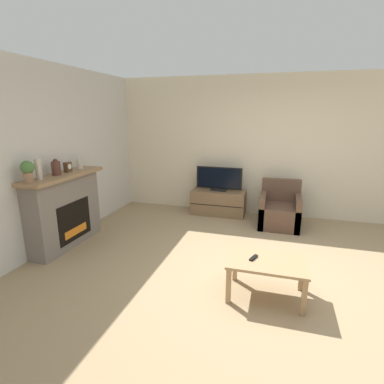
# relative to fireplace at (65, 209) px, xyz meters

# --- Properties ---
(ground_plane) EXTENTS (24.00, 24.00, 0.00)m
(ground_plane) POSITION_rel_fireplace_xyz_m (2.98, -0.10, -0.57)
(ground_plane) COLOR #9E8460
(wall_back) EXTENTS (12.00, 0.06, 2.70)m
(wall_back) POSITION_rel_fireplace_xyz_m (2.98, 2.42, 0.78)
(wall_back) COLOR beige
(wall_back) RESTS_ON ground
(wall_left) EXTENTS (0.06, 12.00, 2.70)m
(wall_left) POSITION_rel_fireplace_xyz_m (-0.19, -0.10, 0.78)
(wall_left) COLOR beige
(wall_left) RESTS_ON ground
(fireplace) EXTENTS (0.44, 1.42, 1.12)m
(fireplace) POSITION_rel_fireplace_xyz_m (0.00, 0.00, 0.00)
(fireplace) COLOR slate
(fireplace) RESTS_ON ground
(mantel_vase_left) EXTENTS (0.08, 0.08, 0.30)m
(mantel_vase_left) POSITION_rel_fireplace_xyz_m (0.02, -0.43, 0.70)
(mantel_vase_left) COLOR beige
(mantel_vase_left) RESTS_ON fireplace
(mantel_vase_centre_left) EXTENTS (0.12, 0.12, 0.24)m
(mantel_vase_centre_left) POSITION_rel_fireplace_xyz_m (0.02, -0.11, 0.66)
(mantel_vase_centre_left) COLOR #512D23
(mantel_vase_centre_left) RESTS_ON fireplace
(mantel_vase_right) EXTENTS (0.09, 0.09, 0.17)m
(mantel_vase_right) POSITION_rel_fireplace_xyz_m (0.02, 0.43, 0.63)
(mantel_vase_right) COLOR beige
(mantel_vase_right) RESTS_ON fireplace
(mantel_clock) EXTENTS (0.08, 0.11, 0.15)m
(mantel_clock) POSITION_rel_fireplace_xyz_m (0.02, 0.14, 0.63)
(mantel_clock) COLOR brown
(mantel_clock) RESTS_ON fireplace
(potted_plant) EXTENTS (0.17, 0.17, 0.28)m
(potted_plant) POSITION_rel_fireplace_xyz_m (0.02, -0.60, 0.71)
(potted_plant) COLOR #936B4C
(potted_plant) RESTS_ON fireplace
(tv_stand) EXTENTS (1.07, 0.48, 0.49)m
(tv_stand) POSITION_rel_fireplace_xyz_m (1.94, 2.12, -0.33)
(tv_stand) COLOR brown
(tv_stand) RESTS_ON ground
(tv) EXTENTS (0.91, 0.18, 0.47)m
(tv) POSITION_rel_fireplace_xyz_m (1.94, 2.11, 0.14)
(tv) COLOR black
(tv) RESTS_ON tv_stand
(armchair) EXTENTS (0.70, 0.76, 0.81)m
(armchair) POSITION_rel_fireplace_xyz_m (3.14, 1.80, -0.30)
(armchair) COLOR brown
(armchair) RESTS_ON ground
(coffee_table) EXTENTS (0.84, 0.56, 0.43)m
(coffee_table) POSITION_rel_fireplace_xyz_m (3.03, -0.53, -0.20)
(coffee_table) COLOR #A37F56
(coffee_table) RESTS_ON ground
(remote) EXTENTS (0.09, 0.15, 0.02)m
(remote) POSITION_rel_fireplace_xyz_m (2.87, -0.52, -0.13)
(remote) COLOR black
(remote) RESTS_ON coffee_table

